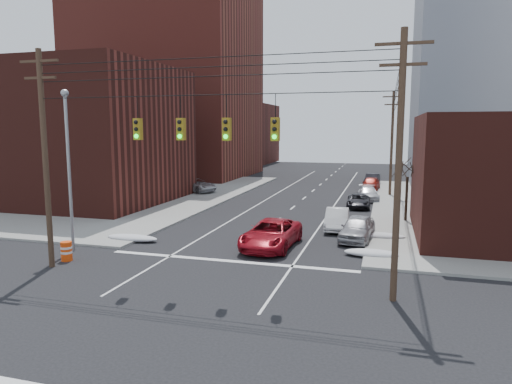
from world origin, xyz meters
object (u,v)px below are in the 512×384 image
Objects in this scene: parked_car_c at (358,201)px; parked_car_b at (337,219)px; parked_car_f at (372,180)px; lot_car_b at (195,185)px; parked_car_e at (371,184)px; construction_barrel at (66,251)px; lot_car_c at (103,197)px; parked_car_a at (357,228)px; lot_car_d at (138,190)px; parked_car_d at (368,194)px; red_pickup at (271,234)px; lot_car_a at (131,197)px.

parked_car_b is at bearing -97.79° from parked_car_c.
parked_car_b is at bearing -88.10° from parked_car_f.
parked_car_f is 0.84× the size of lot_car_b.
construction_barrel is (-14.90, -33.84, -0.24)m from parked_car_e.
parked_car_b is 1.01× the size of parked_car_f.
parked_car_f is (0.00, 4.91, -0.05)m from parked_car_e.
lot_car_c is at bearing 179.30° from lot_car_b.
construction_barrel is (3.85, -26.20, -0.34)m from lot_car_b.
lot_car_b reaches higher than parked_car_a.
parked_car_e is at bearing -84.68° from parked_car_f.
parked_car_e is 1.03× the size of parked_car_f.
parked_car_b is at bearing -90.08° from parked_car_e.
parked_car_c is at bearing -89.05° from parked_car_e.
lot_car_c is 5.98m from lot_car_d.
parked_car_f is (0.67, 17.18, 0.12)m from parked_car_c.
parked_car_e is (0.00, 24.83, -0.01)m from parked_car_a.
parked_car_d is at bearing 79.35° from parked_car_c.
parked_car_e is 1.17× the size of lot_car_d.
lot_car_d reaches higher than construction_barrel.
red_pickup is at bearing -121.31° from parked_car_b.
parked_car_a reaches higher than lot_car_d.
lot_car_b is (-18.75, -7.64, 0.11)m from parked_car_e.
parked_car_c is at bearing -105.79° from parked_car_d.
lot_car_b is (-18.75, 17.19, 0.10)m from parked_car_a.
parked_car_f is 30.37m from lot_car_a.
parked_car_b reaches higher than parked_car_f.
parked_car_c is (0.93, 9.66, -0.13)m from parked_car_b.
parked_car_d is 1.20× the size of lot_car_d.
lot_car_a is at bearing -164.13° from parked_car_d.
parked_car_b is at bearing 125.23° from parked_car_a.
lot_car_b reaches higher than lot_car_a.
parked_car_a is 1.04× the size of parked_car_b.
lot_car_b is 1.04× the size of lot_car_c.
lot_car_b is at bearing 98.36° from construction_barrel.
lot_car_b reaches higher than lot_car_d.
parked_car_f is at bearing -20.49° from lot_car_a.
lot_car_a is at bearing 110.35° from construction_barrel.
parked_car_a is 25.44m from lot_car_b.
lot_car_c is at bearing -167.22° from parked_car_c.
red_pickup is at bearing -110.99° from parked_car_d.
lot_car_d is 22.99m from construction_barrel.
lot_car_b is at bearing 137.30° from parked_car_b.
parked_car_f is at bearing -34.28° from lot_car_b.
lot_car_c is 4.82× the size of construction_barrel.
lot_car_a is 2.53m from lot_car_c.
lot_car_a is at bearing -137.49° from parked_car_e.
lot_car_c is (-23.22, -23.26, 0.15)m from parked_car_f.
parked_car_c is at bearing -86.15° from lot_car_d.
parked_car_a is at bearing -89.24° from parked_car_c.
lot_car_d is (-18.22, 15.66, -0.01)m from red_pickup.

